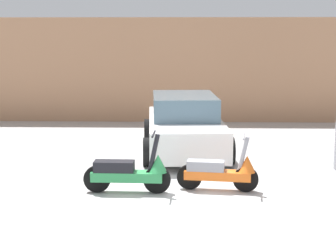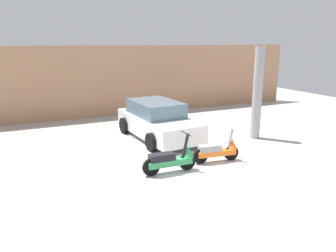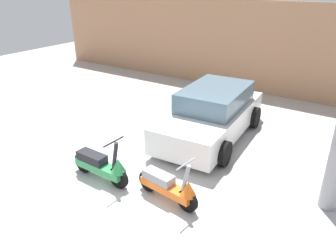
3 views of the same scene
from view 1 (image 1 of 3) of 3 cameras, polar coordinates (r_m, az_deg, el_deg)
name	(u,v)px [view 1 (image 1 of 3)]	position (r m, az deg, el deg)	size (l,w,h in m)	color
ground_plane	(171,205)	(8.38, 0.32, -8.79)	(28.00, 28.00, 0.00)	#B2B2B2
wall_back	(177,70)	(16.21, 0.97, 6.20)	(19.60, 0.12, 3.26)	tan
scooter_front_left	(131,172)	(8.95, -4.15, -5.07)	(1.52, 0.55, 1.06)	black
scooter_front_right	(221,171)	(9.10, 5.91, -4.98)	(1.43, 0.52, 1.00)	black
car_rear_left	(184,125)	(11.99, 1.84, 0.09)	(2.09, 4.02, 1.33)	white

